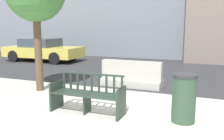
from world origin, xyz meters
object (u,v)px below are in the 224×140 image
object	(u,v)px
street_bench	(88,96)
jersey_barrier_centre	(131,76)
trash_bin	(184,98)
car_taxi_near	(43,50)

from	to	relation	value
street_bench	jersey_barrier_centre	distance (m)	2.84
street_bench	trash_bin	world-z (taller)	trash_bin
jersey_barrier_centre	car_taxi_near	bearing A→B (deg)	148.76
jersey_barrier_centre	car_taxi_near	world-z (taller)	car_taxi_near
jersey_barrier_centre	street_bench	bearing A→B (deg)	-92.82
trash_bin	street_bench	bearing A→B (deg)	-173.30
street_bench	trash_bin	distance (m)	2.10
trash_bin	car_taxi_near	bearing A→B (deg)	142.31
trash_bin	jersey_barrier_centre	bearing A→B (deg)	126.84
street_bench	jersey_barrier_centre	size ratio (longest dim) A/B	0.84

